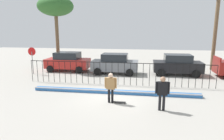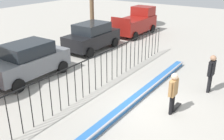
# 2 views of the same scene
# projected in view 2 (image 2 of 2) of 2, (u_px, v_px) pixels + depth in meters

# --- Properties ---
(ground_plane) EXTENTS (60.00, 60.00, 0.00)m
(ground_plane) POSITION_uv_depth(u_px,v_px,m) (153.00, 108.00, 10.71)
(ground_plane) COLOR #ADA89E
(bowl_coping_ledge) EXTENTS (11.00, 0.41, 0.27)m
(bowl_coping_ledge) POSITION_uv_depth(u_px,v_px,m) (135.00, 100.00, 11.13)
(bowl_coping_ledge) COLOR #2D6BB7
(bowl_coping_ledge) RESTS_ON ground
(perimeter_fence) EXTENTS (14.04, 0.04, 1.72)m
(perimeter_fence) POSITION_uv_depth(u_px,v_px,m) (95.00, 69.00, 11.89)
(perimeter_fence) COLOR black
(perimeter_fence) RESTS_ON ground
(skateboarder) EXTENTS (0.70, 0.26, 1.74)m
(skateboarder) POSITION_uv_depth(u_px,v_px,m) (173.00, 90.00, 9.94)
(skateboarder) COLOR black
(skateboarder) RESTS_ON ground
(skateboard) EXTENTS (0.80, 0.20, 0.07)m
(skateboard) POSITION_uv_depth(u_px,v_px,m) (176.00, 107.00, 10.66)
(skateboard) COLOR black
(skateboard) RESTS_ON ground
(camera_operator) EXTENTS (0.73, 0.28, 1.82)m
(camera_operator) POSITION_uv_depth(u_px,v_px,m) (211.00, 70.00, 11.70)
(camera_operator) COLOR black
(camera_operator) RESTS_ON ground
(parked_car_gray) EXTENTS (4.30, 2.12, 1.90)m
(parked_car_gray) POSITION_uv_depth(u_px,v_px,m) (28.00, 60.00, 13.31)
(parked_car_gray) COLOR slate
(parked_car_gray) RESTS_ON ground
(parked_car_black) EXTENTS (4.30, 2.12, 1.90)m
(parked_car_black) POSITION_uv_depth(u_px,v_px,m) (92.00, 36.00, 17.88)
(parked_car_black) COLOR black
(parked_car_black) RESTS_ON ground
(pickup_truck) EXTENTS (4.70, 2.12, 2.24)m
(pickup_truck) POSITION_uv_depth(u_px,v_px,m) (136.00, 22.00, 22.13)
(pickup_truck) COLOR maroon
(pickup_truck) RESTS_ON ground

